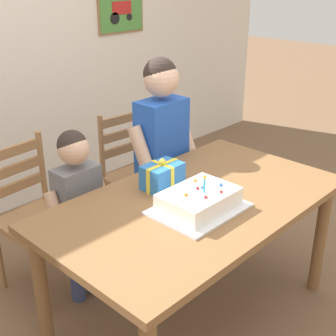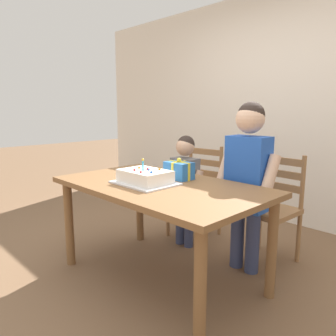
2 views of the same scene
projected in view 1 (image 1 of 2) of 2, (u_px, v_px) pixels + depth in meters
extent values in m
plane|color=brown|center=(193.00, 316.00, 2.62)|extent=(20.00, 20.00, 0.00)
cube|color=olive|center=(121.00, 10.00, 4.01)|extent=(0.51, 0.02, 0.39)
cube|color=#4C8E3D|center=(121.00, 10.00, 4.00)|extent=(0.48, 0.01, 0.36)
cube|color=red|center=(122.00, 8.00, 3.99)|extent=(0.22, 0.01, 0.11)
cylinder|color=black|center=(115.00, 18.00, 3.97)|extent=(0.10, 0.01, 0.10)
cylinder|color=black|center=(129.00, 17.00, 4.08)|extent=(0.06, 0.01, 0.06)
cube|color=brown|center=(196.00, 203.00, 2.33)|extent=(1.58, 0.91, 0.04)
cylinder|color=brown|center=(320.00, 239.00, 2.71)|extent=(0.07, 0.07, 0.71)
cylinder|color=brown|center=(42.00, 294.00, 2.25)|extent=(0.07, 0.07, 0.71)
cylinder|color=brown|center=(219.00, 198.00, 3.18)|extent=(0.07, 0.07, 0.71)
cube|color=silver|center=(199.00, 209.00, 2.21)|extent=(0.44, 0.34, 0.01)
cube|color=white|center=(199.00, 200.00, 2.19)|extent=(0.36, 0.26, 0.09)
cylinder|color=#33ADE5|center=(204.00, 186.00, 2.15)|extent=(0.01, 0.01, 0.07)
sphere|color=yellow|center=(205.00, 177.00, 2.13)|extent=(0.02, 0.02, 0.02)
sphere|color=orange|center=(196.00, 181.00, 2.27)|extent=(0.02, 0.02, 0.02)
sphere|color=red|center=(221.00, 192.00, 2.16)|extent=(0.02, 0.02, 0.02)
sphere|color=red|center=(198.00, 188.00, 2.19)|extent=(0.02, 0.02, 0.02)
sphere|color=blue|center=(221.00, 185.00, 2.22)|extent=(0.02, 0.02, 0.02)
sphere|color=orange|center=(186.00, 195.00, 2.13)|extent=(0.02, 0.02, 0.02)
sphere|color=red|center=(206.00, 197.00, 2.11)|extent=(0.02, 0.02, 0.02)
sphere|color=blue|center=(202.00, 187.00, 2.20)|extent=(0.01, 0.01, 0.01)
cube|color=#286BB7|center=(162.00, 176.00, 2.42)|extent=(0.21, 0.14, 0.13)
cube|color=yellow|center=(162.00, 176.00, 2.42)|extent=(0.21, 0.02, 0.14)
cube|color=yellow|center=(162.00, 176.00, 2.42)|extent=(0.02, 0.15, 0.14)
sphere|color=yellow|center=(162.00, 162.00, 2.38)|extent=(0.04, 0.04, 0.04)
cube|color=#996B42|center=(40.00, 222.00, 2.71)|extent=(0.46, 0.46, 0.04)
cylinder|color=#996B42|center=(89.00, 252.00, 2.83)|extent=(0.04, 0.04, 0.43)
cylinder|color=#996B42|center=(38.00, 282.00, 2.56)|extent=(0.04, 0.04, 0.43)
cylinder|color=#996B42|center=(50.00, 232.00, 3.05)|extent=(0.04, 0.04, 0.43)
cylinder|color=#996B42|center=(42.00, 166.00, 2.85)|extent=(0.04, 0.04, 0.45)
cube|color=#996B42|center=(17.00, 186.00, 2.74)|extent=(0.36, 0.06, 0.06)
cube|color=#996B42|center=(15.00, 169.00, 2.70)|extent=(0.36, 0.06, 0.06)
cube|color=#996B42|center=(12.00, 151.00, 2.65)|extent=(0.36, 0.06, 0.06)
cube|color=#996B42|center=(141.00, 179.00, 3.25)|extent=(0.44, 0.44, 0.04)
cylinder|color=#996B42|center=(179.00, 209.00, 3.34)|extent=(0.04, 0.04, 0.43)
cylinder|color=#996B42|center=(139.00, 227.00, 3.10)|extent=(0.04, 0.04, 0.43)
cylinder|color=#996B42|center=(145.00, 192.00, 3.59)|extent=(0.04, 0.04, 0.43)
cylinder|color=#996B42|center=(105.00, 208.00, 3.35)|extent=(0.04, 0.04, 0.43)
cylinder|color=#996B42|center=(143.00, 134.00, 3.40)|extent=(0.04, 0.04, 0.45)
cylinder|color=#996B42|center=(102.00, 147.00, 3.16)|extent=(0.04, 0.04, 0.45)
cube|color=#996B42|center=(124.00, 149.00, 3.30)|extent=(0.36, 0.04, 0.06)
cube|color=#996B42|center=(123.00, 134.00, 3.26)|extent=(0.36, 0.04, 0.06)
cube|color=#996B42|center=(122.00, 119.00, 3.21)|extent=(0.36, 0.04, 0.06)
cylinder|color=#38426B|center=(169.00, 215.00, 3.18)|extent=(0.11, 0.11, 0.51)
cylinder|color=#38426B|center=(155.00, 222.00, 3.09)|extent=(0.11, 0.11, 0.51)
cube|color=blue|center=(162.00, 144.00, 2.91)|extent=(0.32, 0.20, 0.58)
cylinder|color=#E0B293|center=(187.00, 140.00, 3.03)|extent=(0.09, 0.24, 0.39)
cylinder|color=#E0B293|center=(144.00, 157.00, 2.76)|extent=(0.09, 0.24, 0.39)
sphere|color=#E0B293|center=(161.00, 79.00, 2.75)|extent=(0.22, 0.22, 0.22)
sphere|color=#2D231E|center=(160.00, 74.00, 2.74)|extent=(0.21, 0.21, 0.21)
cylinder|color=#38426B|center=(91.00, 263.00, 2.75)|extent=(0.08, 0.08, 0.40)
cylinder|color=#38426B|center=(77.00, 271.00, 2.68)|extent=(0.08, 0.08, 0.40)
cube|color=slate|center=(78.00, 204.00, 2.55)|extent=(0.25, 0.15, 0.45)
cylinder|color=tan|center=(104.00, 199.00, 2.64)|extent=(0.07, 0.19, 0.30)
cylinder|color=tan|center=(58.00, 219.00, 2.43)|extent=(0.07, 0.19, 0.30)
sphere|color=tan|center=(74.00, 149.00, 2.41)|extent=(0.17, 0.17, 0.17)
sphere|color=#2D231E|center=(72.00, 145.00, 2.41)|extent=(0.16, 0.16, 0.16)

